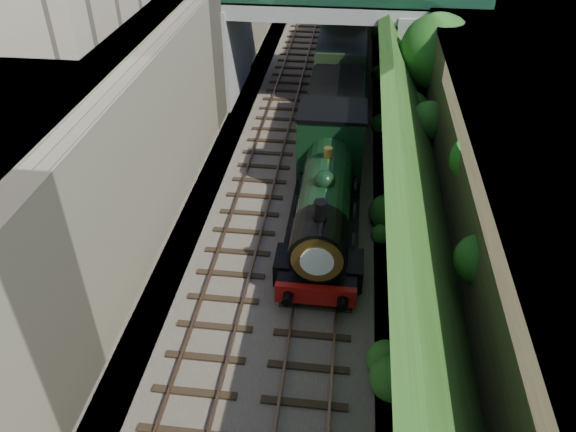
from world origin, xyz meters
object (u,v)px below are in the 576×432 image
object	(u,v)px
tender	(335,116)
tree	(439,54)
locomotive	(326,190)
road_bridge	(338,30)

from	to	relation	value
tender	tree	bearing A→B (deg)	11.73
locomotive	tree	bearing A→B (deg)	60.53
tree	tender	xyz separation A→B (m)	(-4.71, -0.98, -3.03)
tender	road_bridge	bearing A→B (deg)	92.46
tree	locomotive	distance (m)	9.97
road_bridge	tree	size ratio (longest dim) A/B	2.42
locomotive	tender	bearing A→B (deg)	90.00
tree	locomotive	bearing A→B (deg)	-119.47
locomotive	tender	distance (m)	7.37
road_bridge	tree	distance (m)	7.06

